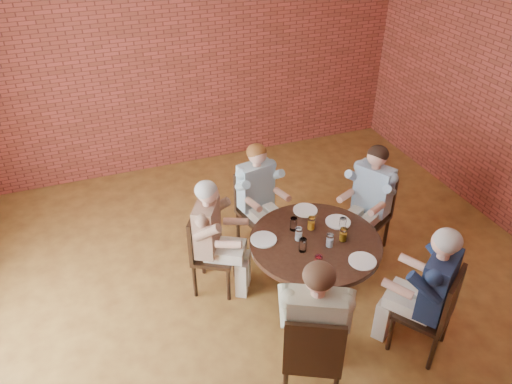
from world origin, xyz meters
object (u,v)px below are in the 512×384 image
object	(u,v)px
chair_b	(255,205)
chair_e	(435,310)
diner_e	(428,292)
diner_d	(314,328)
diner_b	(259,198)
chair_c	(206,249)
diner_a	(369,201)
smartphone	(364,265)
diner_c	(213,238)
chair_a	(371,209)
chair_d	(313,353)
dining_table	(314,258)

from	to	relation	value
chair_b	chair_e	distance (m)	2.31
diner_e	diner_d	bearing A→B (deg)	-32.89
diner_b	chair_c	size ratio (longest dim) A/B	1.41
chair_c	diner_e	size ratio (longest dim) A/B	0.67
diner_a	smartphone	xyz separation A→B (m)	(-0.69, -1.00, 0.09)
diner_b	chair_e	xyz separation A→B (m)	(0.89, -2.04, -0.14)
diner_a	diner_d	distance (m)	2.06
diner_c	diner_a	bearing A→B (deg)	-60.18
diner_d	chair_e	xyz separation A→B (m)	(1.19, -0.04, -0.19)
chair_a	diner_e	distance (m)	1.54
chair_d	diner_e	world-z (taller)	diner_e
chair_e	diner_e	distance (m)	0.19
diner_e	dining_table	bearing A→B (deg)	-90.00
chair_c	chair_e	xyz separation A→B (m)	(1.66, -1.56, 0.01)
diner_b	diner_c	distance (m)	0.87
dining_table	chair_b	bearing A→B (deg)	100.92
chair_e	smartphone	world-z (taller)	chair_e
diner_b	diner_d	bearing A→B (deg)	-109.26
diner_d	chair_b	bearing A→B (deg)	-70.53
diner_e	diner_a	bearing A→B (deg)	-136.12
diner_b	chair_d	distance (m)	2.12
chair_b	chair_e	bearing A→B (deg)	-77.77
dining_table	diner_c	world-z (taller)	diner_c
dining_table	diner_d	xyz separation A→B (m)	(-0.49, -0.96, 0.18)
chair_a	dining_table	bearing A→B (deg)	-90.00
chair_c	diner_d	xyz separation A→B (m)	(0.47, -1.52, 0.21)
chair_b	chair_c	world-z (taller)	chair_c
diner_a	chair_b	size ratio (longest dim) A/B	1.44
chair_a	diner_c	size ratio (longest dim) A/B	0.71
diner_a	smartphone	size ratio (longest dim) A/B	9.73
chair_a	diner_b	bearing A→B (deg)	-140.28
chair_b	chair_d	size ratio (longest dim) A/B	0.94
diner_b	chair_a	bearing A→B (deg)	-32.49
chair_e	diner_c	bearing A→B (deg)	-78.25
chair_d	smartphone	size ratio (longest dim) A/B	7.18
diner_a	smartphone	distance (m)	1.22
diner_c	chair_b	bearing A→B (deg)	-18.59
smartphone	diner_b	bearing A→B (deg)	122.81
chair_a	chair_e	bearing A→B (deg)	-40.30
chair_a	chair_b	size ratio (longest dim) A/B	1.01
chair_b	diner_b	world-z (taller)	diner_b
dining_table	diner_d	world-z (taller)	diner_d
diner_e	diner_c	bearing A→B (deg)	-77.74
diner_c	diner_e	bearing A→B (deg)	-103.48
diner_b	diner_d	xyz separation A→B (m)	(-0.29, -2.00, 0.05)
chair_a	diner_a	size ratio (longest dim) A/B	0.70
chair_b	chair_c	size ratio (longest dim) A/B	1.00
diner_c	chair_a	bearing A→B (deg)	-58.94
dining_table	chair_c	size ratio (longest dim) A/B	1.40
diner_c	smartphone	bearing A→B (deg)	-101.38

